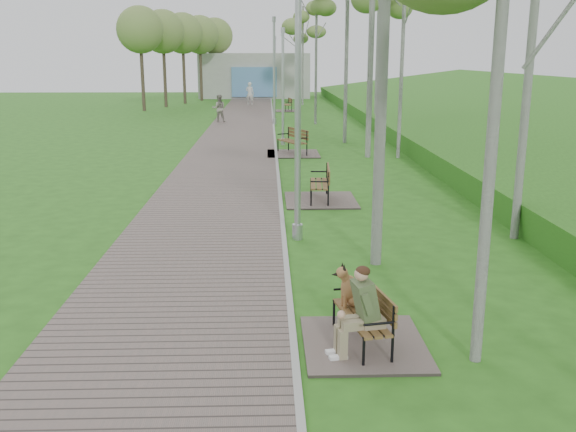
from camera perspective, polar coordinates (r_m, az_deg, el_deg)
name	(u,v)px	position (r m, az deg, el deg)	size (l,w,h in m)	color
ground	(289,293)	(10.53, 0.07, -6.86)	(120.00, 120.00, 0.00)	#295C19
walkway	(239,135)	(31.59, -4.42, 7.21)	(3.50, 67.00, 0.04)	#665952
kerb	(274,135)	(31.56, -1.22, 7.25)	(0.10, 67.00, 0.05)	#999993
embankment	(529,138)	(32.50, 20.63, 6.51)	(14.00, 70.00, 1.60)	#3A8623
building_north	(255,75)	(60.84, -2.99, 12.37)	(10.00, 5.20, 4.00)	#9E9E99
bench_main	(359,319)	(8.60, 6.29, -9.11)	(1.61, 1.79, 1.41)	#665952
bench_second	(319,193)	(17.07, 2.80, 2.05)	(1.87, 2.08, 1.15)	#665952
bench_third	(292,148)	(25.28, 0.37, 6.03)	(2.02, 2.25, 1.24)	#665952
bench_far	(287,108)	(45.48, -0.08, 9.57)	(1.81, 2.01, 1.11)	#665952
lamp_post_near	(298,113)	(13.05, 0.89, 9.11)	(0.22, 0.22, 5.64)	#A4A7AC
lamp_post_second	(283,91)	(27.81, -0.45, 11.03)	(0.19, 0.19, 4.91)	#A4A7AC
lamp_post_third	(274,75)	(36.37, -1.23, 12.42)	(0.23, 0.23, 5.84)	#A4A7AC
lamp_post_far	(275,69)	(59.79, -1.13, 12.89)	(0.21, 0.21, 5.47)	#A4A7AC
pedestrian_near	(250,94)	(51.16, -3.41, 10.81)	(0.65, 0.43, 1.78)	silver
pedestrian_far	(219,109)	(37.80, -6.16, 9.47)	(0.77, 0.60, 1.59)	gray
birch_far_b	(317,1)	(36.67, 2.56, 18.55)	(2.38, 2.38, 8.46)	silver
birch_distant_a	(303,25)	(51.11, 1.34, 16.65)	(2.46, 2.46, 7.75)	silver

